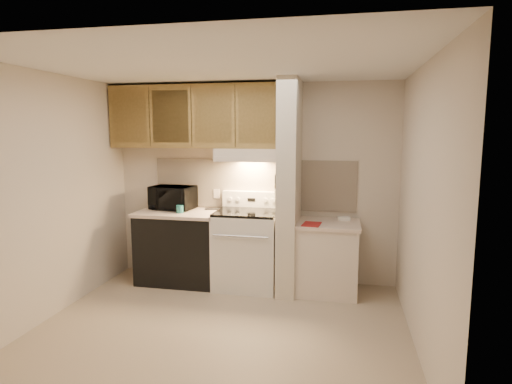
# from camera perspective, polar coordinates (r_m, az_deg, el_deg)

# --- Properties ---
(floor) EXTENTS (3.60, 3.60, 0.00)m
(floor) POSITION_cam_1_polar(r_m,az_deg,el_deg) (4.41, -4.61, -17.56)
(floor) COLOR tan
(floor) RESTS_ON ground
(ceiling) EXTENTS (3.60, 3.60, 0.00)m
(ceiling) POSITION_cam_1_polar(r_m,az_deg,el_deg) (4.02, -5.04, 16.53)
(ceiling) COLOR white
(ceiling) RESTS_ON wall_back
(wall_back) EXTENTS (3.60, 2.50, 0.02)m
(wall_back) POSITION_cam_1_polar(r_m,az_deg,el_deg) (5.47, -0.40, 1.21)
(wall_back) COLOR beige
(wall_back) RESTS_ON floor
(wall_left) EXTENTS (0.02, 3.00, 2.50)m
(wall_left) POSITION_cam_1_polar(r_m,az_deg,el_deg) (4.85, -25.68, -0.50)
(wall_left) COLOR beige
(wall_left) RESTS_ON floor
(wall_right) EXTENTS (0.02, 3.00, 2.50)m
(wall_right) POSITION_cam_1_polar(r_m,az_deg,el_deg) (3.93, 21.29, -2.13)
(wall_right) COLOR beige
(wall_right) RESTS_ON floor
(backsplash) EXTENTS (2.60, 0.02, 0.63)m
(backsplash) POSITION_cam_1_polar(r_m,az_deg,el_deg) (5.46, -0.42, 1.04)
(backsplash) COLOR #FFE9CD
(backsplash) RESTS_ON wall_back
(range_body) EXTENTS (0.76, 0.65, 0.92)m
(range_body) POSITION_cam_1_polar(r_m,az_deg,el_deg) (5.30, -1.17, -7.75)
(range_body) COLOR silver
(range_body) RESTS_ON floor
(oven_window) EXTENTS (0.50, 0.01, 0.30)m
(oven_window) POSITION_cam_1_polar(r_m,az_deg,el_deg) (4.99, -1.98, -8.29)
(oven_window) COLOR black
(oven_window) RESTS_ON range_body
(oven_handle) EXTENTS (0.65, 0.02, 0.02)m
(oven_handle) POSITION_cam_1_polar(r_m,az_deg,el_deg) (4.90, -2.09, -5.94)
(oven_handle) COLOR silver
(oven_handle) RESTS_ON range_body
(cooktop) EXTENTS (0.74, 0.64, 0.03)m
(cooktop) POSITION_cam_1_polar(r_m,az_deg,el_deg) (5.19, -1.18, -2.70)
(cooktop) COLOR black
(cooktop) RESTS_ON range_body
(range_backguard) EXTENTS (0.76, 0.08, 0.20)m
(range_backguard) POSITION_cam_1_polar(r_m,az_deg,el_deg) (5.44, -0.52, -0.95)
(range_backguard) COLOR silver
(range_backguard) RESTS_ON range_body
(range_display) EXTENTS (0.10, 0.01, 0.04)m
(range_display) POSITION_cam_1_polar(r_m,az_deg,el_deg) (5.40, -0.62, -1.02)
(range_display) COLOR black
(range_display) RESTS_ON range_backguard
(range_knob_left_outer) EXTENTS (0.05, 0.02, 0.05)m
(range_knob_left_outer) POSITION_cam_1_polar(r_m,az_deg,el_deg) (5.46, -3.50, -0.93)
(range_knob_left_outer) COLOR silver
(range_knob_left_outer) RESTS_ON range_backguard
(range_knob_left_inner) EXTENTS (0.05, 0.02, 0.05)m
(range_knob_left_inner) POSITION_cam_1_polar(r_m,az_deg,el_deg) (5.44, -2.48, -0.97)
(range_knob_left_inner) COLOR silver
(range_knob_left_inner) RESTS_ON range_backguard
(range_knob_right_inner) EXTENTS (0.05, 0.02, 0.05)m
(range_knob_right_inner) POSITION_cam_1_polar(r_m,az_deg,el_deg) (5.36, 1.26, -1.09)
(range_knob_right_inner) COLOR silver
(range_knob_right_inner) RESTS_ON range_backguard
(range_knob_right_outer) EXTENTS (0.05, 0.02, 0.05)m
(range_knob_right_outer) POSITION_cam_1_polar(r_m,az_deg,el_deg) (5.35, 2.31, -1.13)
(range_knob_right_outer) COLOR silver
(range_knob_right_outer) RESTS_ON range_backguard
(dishwasher_front) EXTENTS (1.00, 0.63, 0.87)m
(dishwasher_front) POSITION_cam_1_polar(r_m,az_deg,el_deg) (5.57, -10.09, -7.36)
(dishwasher_front) COLOR black
(dishwasher_front) RESTS_ON floor
(left_countertop) EXTENTS (1.04, 0.67, 0.04)m
(left_countertop) POSITION_cam_1_polar(r_m,az_deg,el_deg) (5.46, -10.21, -2.75)
(left_countertop) COLOR beige
(left_countertop) RESTS_ON dishwasher_front
(spoon_rest) EXTENTS (0.24, 0.11, 0.02)m
(spoon_rest) POSITION_cam_1_polar(r_m,az_deg,el_deg) (5.51, -5.58, -2.27)
(spoon_rest) COLOR black
(spoon_rest) RESTS_ON left_countertop
(teal_jar) EXTENTS (0.11, 0.11, 0.10)m
(teal_jar) POSITION_cam_1_polar(r_m,az_deg,el_deg) (5.34, -10.12, -2.25)
(teal_jar) COLOR #227071
(teal_jar) RESTS_ON left_countertop
(outlet) EXTENTS (0.08, 0.01, 0.12)m
(outlet) POSITION_cam_1_polar(r_m,az_deg,el_deg) (5.58, -5.27, -0.23)
(outlet) COLOR beige
(outlet) RESTS_ON backsplash
(microwave) EXTENTS (0.58, 0.43, 0.30)m
(microwave) POSITION_cam_1_polar(r_m,az_deg,el_deg) (5.61, -11.03, -0.74)
(microwave) COLOR black
(microwave) RESTS_ON left_countertop
(partition_pillar) EXTENTS (0.22, 0.70, 2.50)m
(partition_pillar) POSITION_cam_1_polar(r_m,az_deg,el_deg) (5.04, 4.46, 0.59)
(partition_pillar) COLOR beige
(partition_pillar) RESTS_ON floor
(pillar_trim) EXTENTS (0.01, 0.70, 0.04)m
(pillar_trim) POSITION_cam_1_polar(r_m,az_deg,el_deg) (5.05, 3.16, 1.19)
(pillar_trim) COLOR olive
(pillar_trim) RESTS_ON partition_pillar
(knife_strip) EXTENTS (0.02, 0.42, 0.04)m
(knife_strip) POSITION_cam_1_polar(r_m,az_deg,el_deg) (5.00, 3.01, 1.35)
(knife_strip) COLOR black
(knife_strip) RESTS_ON partition_pillar
(knife_blade_a) EXTENTS (0.01, 0.03, 0.16)m
(knife_blade_a) POSITION_cam_1_polar(r_m,az_deg,el_deg) (4.85, 2.56, -0.05)
(knife_blade_a) COLOR silver
(knife_blade_a) RESTS_ON knife_strip
(knife_handle_a) EXTENTS (0.02, 0.02, 0.10)m
(knife_handle_a) POSITION_cam_1_polar(r_m,az_deg,el_deg) (4.86, 2.61, 1.74)
(knife_handle_a) COLOR black
(knife_handle_a) RESTS_ON knife_strip
(knife_blade_b) EXTENTS (0.01, 0.04, 0.18)m
(knife_blade_b) POSITION_cam_1_polar(r_m,az_deg,el_deg) (4.94, 2.73, -0.01)
(knife_blade_b) COLOR silver
(knife_blade_b) RESTS_ON knife_strip
(knife_handle_b) EXTENTS (0.02, 0.02, 0.10)m
(knife_handle_b) POSITION_cam_1_polar(r_m,az_deg,el_deg) (4.93, 2.75, 1.84)
(knife_handle_b) COLOR black
(knife_handle_b) RESTS_ON knife_strip
(knife_blade_c) EXTENTS (0.01, 0.04, 0.20)m
(knife_blade_c) POSITION_cam_1_polar(r_m,az_deg,el_deg) (5.03, 2.88, 0.01)
(knife_blade_c) COLOR silver
(knife_blade_c) RESTS_ON knife_strip
(knife_handle_c) EXTENTS (0.02, 0.02, 0.10)m
(knife_handle_c) POSITION_cam_1_polar(r_m,az_deg,el_deg) (5.01, 2.90, 1.94)
(knife_handle_c) COLOR black
(knife_handle_c) RESTS_ON knife_strip
(knife_blade_d) EXTENTS (0.01, 0.04, 0.16)m
(knife_blade_d) POSITION_cam_1_polar(r_m,az_deg,el_deg) (5.10, 3.01, 0.35)
(knife_blade_d) COLOR silver
(knife_blade_d) RESTS_ON knife_strip
(knife_handle_d) EXTENTS (0.02, 0.02, 0.10)m
(knife_handle_d) POSITION_cam_1_polar(r_m,az_deg,el_deg) (5.08, 3.02, 2.03)
(knife_handle_d) COLOR black
(knife_handle_d) RESTS_ON knife_strip
(knife_blade_e) EXTENTS (0.01, 0.04, 0.18)m
(knife_blade_e) POSITION_cam_1_polar(r_m,az_deg,el_deg) (5.18, 3.14, 0.36)
(knife_blade_e) COLOR silver
(knife_blade_e) RESTS_ON knife_strip
(knife_handle_e) EXTENTS (0.02, 0.02, 0.10)m
(knife_handle_e) POSITION_cam_1_polar(r_m,az_deg,el_deg) (5.17, 3.17, 2.13)
(knife_handle_e) COLOR black
(knife_handle_e) RESTS_ON knife_strip
(oven_mitt) EXTENTS (0.03, 0.10, 0.25)m
(oven_mitt) POSITION_cam_1_polar(r_m,az_deg,el_deg) (5.24, 3.25, 0.14)
(oven_mitt) COLOR slate
(oven_mitt) RESTS_ON partition_pillar
(right_cab_base) EXTENTS (0.70, 0.60, 0.81)m
(right_cab_base) POSITION_cam_1_polar(r_m,az_deg,el_deg) (5.19, 9.46, -8.84)
(right_cab_base) COLOR beige
(right_cab_base) RESTS_ON floor
(right_countertop) EXTENTS (0.74, 0.64, 0.04)m
(right_countertop) POSITION_cam_1_polar(r_m,az_deg,el_deg) (5.08, 9.57, -4.25)
(right_countertop) COLOR beige
(right_countertop) RESTS_ON right_cab_base
(red_folder) EXTENTS (0.22, 0.28, 0.01)m
(red_folder) POSITION_cam_1_polar(r_m,az_deg,el_deg) (4.94, 7.42, -4.28)
(red_folder) COLOR maroon
(red_folder) RESTS_ON right_countertop
(white_box) EXTENTS (0.15, 0.11, 0.04)m
(white_box) POSITION_cam_1_polar(r_m,az_deg,el_deg) (5.25, 11.64, -3.48)
(white_box) COLOR white
(white_box) RESTS_ON right_countertop
(range_hood) EXTENTS (0.78, 0.44, 0.15)m
(range_hood) POSITION_cam_1_polar(r_m,az_deg,el_deg) (5.22, -0.90, 5.01)
(range_hood) COLOR beige
(range_hood) RESTS_ON upper_cabinets
(hood_lip) EXTENTS (0.78, 0.04, 0.06)m
(hood_lip) POSITION_cam_1_polar(r_m,az_deg,el_deg) (5.02, -1.42, 4.36)
(hood_lip) COLOR beige
(hood_lip) RESTS_ON range_hood
(upper_cabinets) EXTENTS (2.18, 0.33, 0.77)m
(upper_cabinets) POSITION_cam_1_polar(r_m,az_deg,el_deg) (5.45, -8.02, 9.90)
(upper_cabinets) COLOR olive
(upper_cabinets) RESTS_ON wall_back
(cab_door_a) EXTENTS (0.46, 0.01, 0.63)m
(cab_door_a) POSITION_cam_1_polar(r_m,az_deg,el_deg) (5.63, -16.55, 9.59)
(cab_door_a) COLOR olive
(cab_door_a) RESTS_ON upper_cabinets
(cab_gap_a) EXTENTS (0.01, 0.01, 0.73)m
(cab_gap_a) POSITION_cam_1_polar(r_m,az_deg,el_deg) (5.51, -14.01, 9.72)
(cab_gap_a) COLOR black
(cab_gap_a) RESTS_ON upper_cabinets
(cab_door_b) EXTENTS (0.46, 0.01, 0.63)m
(cab_door_b) POSITION_cam_1_polar(r_m,az_deg,el_deg) (5.40, -11.36, 9.84)
(cab_door_b) COLOR olive
(cab_door_b) RESTS_ON upper_cabinets
(cab_gap_b) EXTENTS (0.01, 0.01, 0.73)m
(cab_gap_b) POSITION_cam_1_polar(r_m,az_deg,el_deg) (5.30, -8.61, 9.94)
(cab_gap_b) COLOR black
(cab_gap_b) RESTS_ON upper_cabinets
(cab_door_c) EXTENTS (0.46, 0.01, 0.63)m
(cab_door_c) POSITION_cam_1_polar(r_m,az_deg,el_deg) (5.21, -5.75, 10.02)
(cab_door_c) COLOR olive
(cab_door_c) RESTS_ON upper_cabinets
(cab_gap_c) EXTENTS (0.01, 0.01, 0.73)m
(cab_gap_c) POSITION_cam_1_polar(r_m,az_deg,el_deg) (5.14, -2.80, 10.08)
(cab_gap_c) COLOR black
(cab_gap_c) RESTS_ON upper_cabinets
(cab_door_d) EXTENTS (0.46, 0.01, 0.63)m
(cab_door_d) POSITION_cam_1_polar(r_m,az_deg,el_deg) (5.08, 0.23, 10.11)
(cab_door_d) COLOR olive
(cab_door_d) RESTS_ON upper_cabinets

